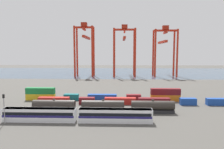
% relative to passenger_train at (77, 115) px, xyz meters
% --- Properties ---
extents(ground_plane, '(420.00, 420.00, 0.00)m').
position_rel_passenger_train_xyz_m(ground_plane, '(16.20, 61.46, -2.14)').
color(ground_plane, '#4C4944').
extents(harbour_water, '(400.00, 110.00, 0.01)m').
position_rel_passenger_train_xyz_m(harbour_water, '(16.20, 153.87, -2.14)').
color(harbour_water, '#384C60').
rests_on(harbour_water, ground_plane).
extents(passenger_train, '(43.50, 3.14, 3.90)m').
position_rel_passenger_train_xyz_m(passenger_train, '(0.00, 0.00, 0.00)').
color(passenger_train, silver).
rests_on(passenger_train, ground_plane).
extents(freight_tank_row, '(47.38, 3.01, 4.47)m').
position_rel_passenger_train_xyz_m(freight_tank_row, '(6.78, 9.97, -0.02)').
color(freight_tank_row, '#232326').
rests_on(freight_tank_row, ground_plane).
extents(signal_mast, '(0.36, 0.60, 8.43)m').
position_rel_passenger_train_xyz_m(signal_mast, '(-20.40, -2.12, 3.27)').
color(signal_mast, gray).
rests_on(signal_mast, ground_plane).
extents(shipping_container_0, '(12.10, 2.44, 2.60)m').
position_rel_passenger_train_xyz_m(shipping_container_0, '(-13.48, 21.47, -0.84)').
color(shipping_container_0, '#AD211C').
rests_on(shipping_container_0, ground_plane).
extents(shipping_container_1, '(6.04, 2.44, 2.60)m').
position_rel_passenger_train_xyz_m(shipping_container_1, '(-0.43, 21.47, -0.84)').
color(shipping_container_1, maroon).
rests_on(shipping_container_1, ground_plane).
extents(shipping_container_2, '(12.10, 2.44, 2.60)m').
position_rel_passenger_train_xyz_m(shipping_container_2, '(12.61, 21.47, -0.84)').
color(shipping_container_2, '#AD211C').
rests_on(shipping_container_2, ground_plane).
extents(shipping_container_3, '(12.10, 2.44, 2.60)m').
position_rel_passenger_train_xyz_m(shipping_container_3, '(25.66, 21.47, -0.84)').
color(shipping_container_3, maroon).
rests_on(shipping_container_3, ground_plane).
extents(shipping_container_4, '(6.04, 2.44, 2.60)m').
position_rel_passenger_train_xyz_m(shipping_container_4, '(38.70, 21.47, -0.84)').
color(shipping_container_4, '#1C4299').
rests_on(shipping_container_4, ground_plane).
extents(shipping_container_5, '(12.10, 2.44, 2.60)m').
position_rel_passenger_train_xyz_m(shipping_container_5, '(51.75, 21.47, -0.84)').
color(shipping_container_5, '#1C4299').
rests_on(shipping_container_5, ground_plane).
extents(shipping_container_7, '(12.10, 2.44, 2.60)m').
position_rel_passenger_train_xyz_m(shipping_container_7, '(-21.21, 27.94, -0.84)').
color(shipping_container_7, gold).
rests_on(shipping_container_7, ground_plane).
extents(shipping_container_8, '(12.10, 2.44, 2.60)m').
position_rel_passenger_train_xyz_m(shipping_container_8, '(-21.21, 27.94, 1.76)').
color(shipping_container_8, '#197538').
rests_on(shipping_container_8, shipping_container_7).
extents(shipping_container_9, '(6.04, 2.44, 2.60)m').
position_rel_passenger_train_xyz_m(shipping_container_9, '(-8.07, 27.94, -0.84)').
color(shipping_container_9, '#146066').
rests_on(shipping_container_9, ground_plane).
extents(shipping_container_10, '(12.10, 2.44, 2.60)m').
position_rel_passenger_train_xyz_m(shipping_container_10, '(5.08, 27.94, -0.84)').
color(shipping_container_10, '#1C4299').
rests_on(shipping_container_10, ground_plane).
extents(shipping_container_11, '(6.04, 2.44, 2.60)m').
position_rel_passenger_train_xyz_m(shipping_container_11, '(18.23, 27.94, -0.84)').
color(shipping_container_11, maroon).
rests_on(shipping_container_11, ground_plane).
extents(shipping_container_12, '(12.10, 2.44, 2.60)m').
position_rel_passenger_train_xyz_m(shipping_container_12, '(31.37, 27.94, -0.84)').
color(shipping_container_12, orange).
rests_on(shipping_container_12, ground_plane).
extents(shipping_container_13, '(12.10, 2.44, 2.60)m').
position_rel_passenger_train_xyz_m(shipping_container_13, '(31.37, 27.94, 1.76)').
color(shipping_container_13, maroon).
rests_on(shipping_container_13, shipping_container_12).
extents(gantry_crane_west, '(16.14, 36.27, 44.63)m').
position_rel_passenger_train_xyz_m(gantry_crane_west, '(-17.31, 122.28, 25.20)').
color(gantry_crane_west, red).
rests_on(gantry_crane_west, ground_plane).
extents(gantry_crane_central, '(18.65, 37.59, 42.67)m').
position_rel_passenger_train_xyz_m(gantry_crane_central, '(16.24, 122.42, 24.37)').
color(gantry_crane_central, red).
rests_on(gantry_crane_central, ground_plane).
extents(gantry_crane_east, '(19.21, 35.09, 41.81)m').
position_rel_passenger_train_xyz_m(gantry_crane_east, '(49.80, 122.16, 23.23)').
color(gantry_crane_east, red).
rests_on(gantry_crane_east, ground_plane).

